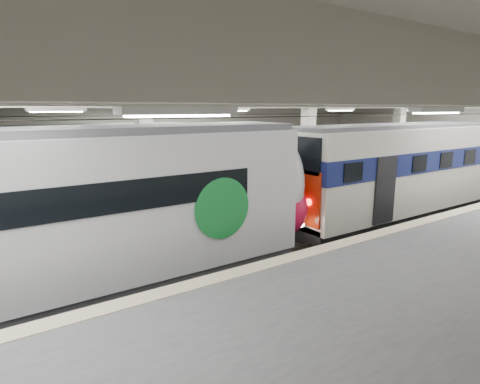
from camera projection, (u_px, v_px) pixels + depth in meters
station_hall at (297, 166)px, 12.25m from camera, size 36.00×24.00×5.75m
modern_emu at (125, 209)px, 11.17m from camera, size 14.05×2.90×4.52m
older_rer at (402, 169)px, 18.32m from camera, size 13.00×2.87×4.31m
far_train at (18, 185)px, 14.45m from camera, size 13.70×3.20×4.36m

